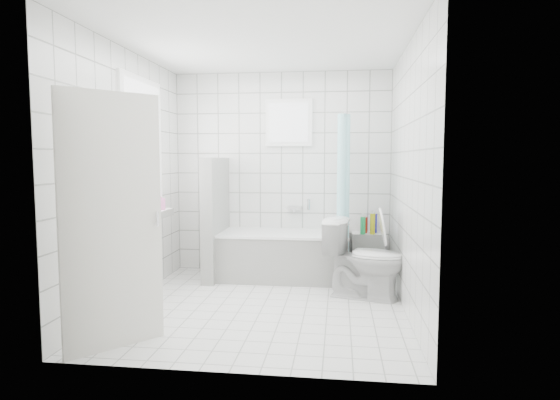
# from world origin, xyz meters

# --- Properties ---
(ground) EXTENTS (3.00, 3.00, 0.00)m
(ground) POSITION_xyz_m (0.00, 0.00, 0.00)
(ground) COLOR white
(ground) RESTS_ON ground
(ceiling) EXTENTS (3.00, 3.00, 0.00)m
(ceiling) POSITION_xyz_m (0.00, 0.00, 2.60)
(ceiling) COLOR white
(ceiling) RESTS_ON ground
(wall_back) EXTENTS (2.80, 0.02, 2.60)m
(wall_back) POSITION_xyz_m (0.00, 1.50, 1.30)
(wall_back) COLOR white
(wall_back) RESTS_ON ground
(wall_front) EXTENTS (2.80, 0.02, 2.60)m
(wall_front) POSITION_xyz_m (0.00, -1.50, 1.30)
(wall_front) COLOR white
(wall_front) RESTS_ON ground
(wall_left) EXTENTS (0.02, 3.00, 2.60)m
(wall_left) POSITION_xyz_m (-1.40, 0.00, 1.30)
(wall_left) COLOR white
(wall_left) RESTS_ON ground
(wall_right) EXTENTS (0.02, 3.00, 2.60)m
(wall_right) POSITION_xyz_m (1.40, 0.00, 1.30)
(wall_right) COLOR white
(wall_right) RESTS_ON ground
(window_left) EXTENTS (0.01, 0.90, 1.40)m
(window_left) POSITION_xyz_m (-1.35, 0.30, 1.60)
(window_left) COLOR white
(window_left) RESTS_ON wall_left
(window_back) EXTENTS (0.50, 0.01, 0.50)m
(window_back) POSITION_xyz_m (0.10, 1.46, 1.95)
(window_back) COLOR white
(window_back) RESTS_ON wall_back
(window_sill) EXTENTS (0.18, 1.02, 0.08)m
(window_sill) POSITION_xyz_m (-1.31, 0.30, 0.86)
(window_sill) COLOR white
(window_sill) RESTS_ON wall_left
(door) EXTENTS (0.56, 0.63, 2.00)m
(door) POSITION_xyz_m (-0.98, -1.18, 1.00)
(door) COLOR silver
(door) RESTS_ON ground
(bathtub) EXTENTS (1.58, 0.77, 0.58)m
(bathtub) POSITION_xyz_m (0.08, 1.12, 0.29)
(bathtub) COLOR white
(bathtub) RESTS_ON ground
(partition_wall) EXTENTS (0.15, 0.85, 1.50)m
(partition_wall) POSITION_xyz_m (-0.77, 1.07, 0.75)
(partition_wall) COLOR white
(partition_wall) RESTS_ON ground
(tiled_ledge) EXTENTS (0.40, 0.24, 0.55)m
(tiled_ledge) POSITION_xyz_m (1.12, 1.38, 0.28)
(tiled_ledge) COLOR white
(tiled_ledge) RESTS_ON ground
(toilet) EXTENTS (0.93, 0.68, 0.85)m
(toilet) POSITION_xyz_m (1.03, 0.43, 0.42)
(toilet) COLOR silver
(toilet) RESTS_ON ground
(curtain_rod) EXTENTS (0.02, 0.80, 0.02)m
(curtain_rod) POSITION_xyz_m (0.81, 1.10, 2.00)
(curtain_rod) COLOR silver
(curtain_rod) RESTS_ON wall_back
(shower_curtain) EXTENTS (0.14, 0.48, 1.78)m
(shower_curtain) POSITION_xyz_m (0.81, 0.97, 1.10)
(shower_curtain) COLOR #4AD2DA
(shower_curtain) RESTS_ON curtain_rod
(tub_faucet) EXTENTS (0.18, 0.06, 0.06)m
(tub_faucet) POSITION_xyz_m (0.18, 1.46, 0.85)
(tub_faucet) COLOR silver
(tub_faucet) RESTS_ON wall_back
(sill_bottles) EXTENTS (0.18, 0.81, 0.33)m
(sill_bottles) POSITION_xyz_m (-1.30, 0.08, 1.04)
(sill_bottles) COLOR #C7639B
(sill_bottles) RESTS_ON window_sill
(ledge_bottles) EXTENTS (0.21, 0.20, 0.26)m
(ledge_bottles) POSITION_xyz_m (1.13, 1.35, 0.67)
(ledge_bottles) COLOR #1A9C4D
(ledge_bottles) RESTS_ON tiled_ledge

